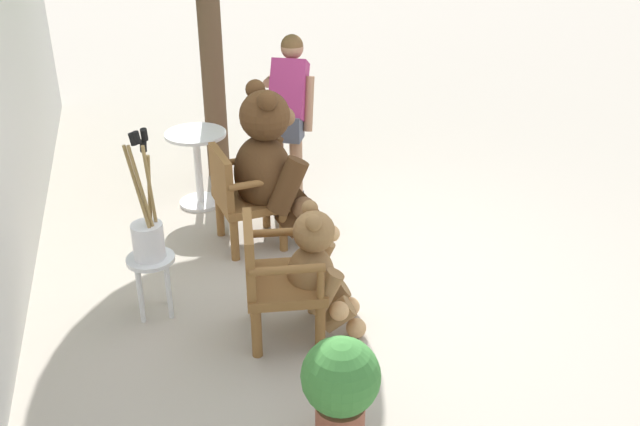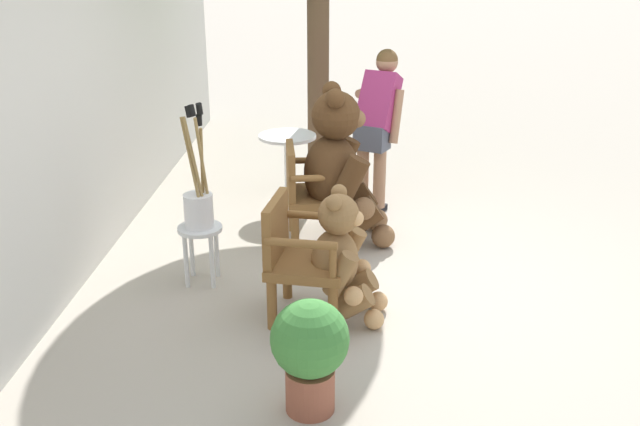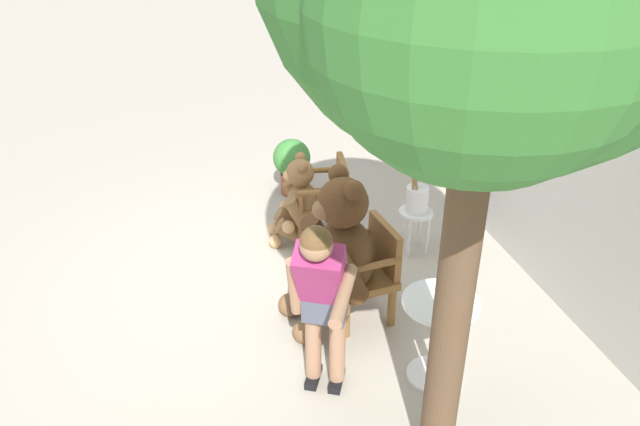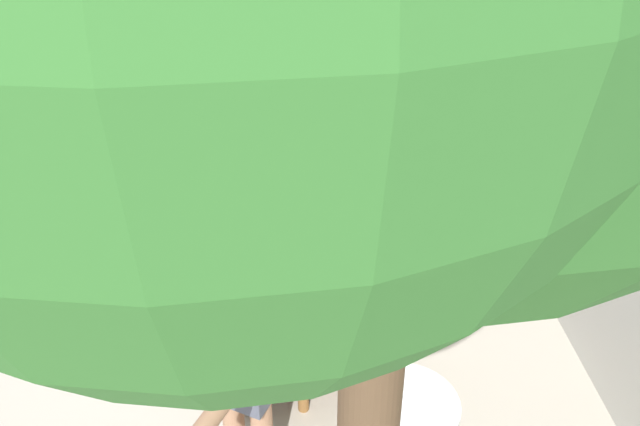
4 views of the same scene
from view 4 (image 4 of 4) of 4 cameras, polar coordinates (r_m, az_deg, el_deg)
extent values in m
plane|color=#B2A899|center=(4.89, -5.94, -9.40)|extent=(60.00, 60.00, 0.00)
cube|color=beige|center=(4.58, 24.61, 5.53)|extent=(10.00, 0.16, 2.80)
cube|color=brown|center=(5.19, 0.35, -1.13)|extent=(0.63, 0.59, 0.07)
cylinder|color=brown|center=(5.52, -1.56, -1.71)|extent=(0.07, 0.07, 0.37)
cylinder|color=brown|center=(5.14, -2.27, -4.41)|extent=(0.07, 0.07, 0.37)
cylinder|color=brown|center=(5.48, 2.79, -1.97)|extent=(0.07, 0.07, 0.37)
cylinder|color=brown|center=(5.10, 2.41, -4.72)|extent=(0.07, 0.07, 0.37)
cube|color=brown|center=(5.05, 2.96, 1.09)|extent=(0.52, 0.13, 0.42)
cylinder|color=brown|center=(5.28, 0.66, 2.64)|extent=(0.12, 0.48, 0.06)
cylinder|color=brown|center=(5.35, -1.59, 1.72)|extent=(0.05, 0.05, 0.22)
cylinder|color=brown|center=(4.84, 0.04, -0.09)|extent=(0.12, 0.48, 0.06)
cylinder|color=brown|center=(4.93, -2.39, -1.05)|extent=(0.05, 0.05, 0.22)
cube|color=brown|center=(4.10, 0.96, -10.98)|extent=(0.62, 0.58, 0.07)
cylinder|color=brown|center=(4.40, -2.31, -11.43)|extent=(0.07, 0.07, 0.37)
cylinder|color=brown|center=(4.07, -1.55, -15.71)|extent=(0.07, 0.07, 0.37)
cylinder|color=brown|center=(4.45, 3.17, -10.89)|extent=(0.07, 0.07, 0.37)
cylinder|color=brown|center=(4.12, 4.46, -15.05)|extent=(0.07, 0.07, 0.37)
cube|color=brown|center=(3.98, 4.29, -7.98)|extent=(0.52, 0.12, 0.42)
cylinder|color=brown|center=(4.14, 0.43, -6.06)|extent=(0.11, 0.48, 0.06)
cylinder|color=brown|center=(4.18, -2.45, -7.52)|extent=(0.05, 0.05, 0.22)
cylinder|color=brown|center=(3.75, 1.63, -10.54)|extent=(0.11, 0.48, 0.06)
cylinder|color=brown|center=(3.80, -1.59, -12.10)|extent=(0.05, 0.05, 0.22)
ellipsoid|color=#4C3019|center=(3.96, -0.76, -8.59)|extent=(0.62, 0.54, 0.65)
sphere|color=#4C3019|center=(3.66, -1.32, -2.56)|extent=(0.41, 0.41, 0.41)
ellipsoid|color=brown|center=(3.66, -4.03, -3.18)|extent=(0.21, 0.17, 0.15)
sphere|color=black|center=(3.66, -4.03, -3.04)|extent=(0.06, 0.06, 0.06)
sphere|color=#4C3019|center=(3.70, -1.32, 1.02)|extent=(0.16, 0.16, 0.16)
sphere|color=#4C3019|center=(3.44, -0.67, -1.47)|extent=(0.16, 0.16, 0.16)
cylinder|color=#4C3019|center=(4.19, -2.81, -6.15)|extent=(0.23, 0.38, 0.49)
sphere|color=brown|center=(4.32, -4.48, -8.47)|extent=(0.19, 0.19, 0.19)
cylinder|color=#4C3019|center=(3.72, -1.80, -11.65)|extent=(0.23, 0.38, 0.49)
sphere|color=brown|center=(3.85, -3.70, -14.36)|extent=(0.19, 0.19, 0.19)
cylinder|color=#4C3019|center=(4.30, -4.25, -11.07)|extent=(0.28, 0.43, 0.38)
sphere|color=brown|center=(4.43, -6.76, -12.81)|extent=(0.21, 0.21, 0.21)
cylinder|color=#4C3019|center=(4.05, -3.83, -14.29)|extent=(0.28, 0.43, 0.38)
sphere|color=brown|center=(4.15, -6.51, -16.37)|extent=(0.21, 0.21, 0.21)
ellipsoid|color=olive|center=(5.17, -1.64, -0.92)|extent=(0.43, 0.38, 0.44)
sphere|color=olive|center=(5.01, -1.95, 2.44)|extent=(0.28, 0.28, 0.28)
ellipsoid|color=tan|center=(5.03, -3.29, 2.30)|extent=(0.15, 0.12, 0.10)
sphere|color=black|center=(5.03, -3.30, 2.37)|extent=(0.04, 0.04, 0.04)
sphere|color=olive|center=(5.04, -1.63, 4.19)|extent=(0.11, 0.11, 0.11)
sphere|color=olive|center=(4.86, -1.98, 3.10)|extent=(0.11, 0.11, 0.11)
cylinder|color=olive|center=(5.36, -2.12, 0.27)|extent=(0.16, 0.26, 0.34)
sphere|color=tan|center=(5.46, -3.00, -0.97)|extent=(0.13, 0.13, 0.13)
cylinder|color=olive|center=(5.01, -2.81, -2.10)|extent=(0.16, 0.26, 0.34)
sphere|color=tan|center=(5.10, -3.78, -3.50)|extent=(0.13, 0.13, 0.13)
cylinder|color=olive|center=(5.42, -3.14, -2.35)|extent=(0.20, 0.30, 0.26)
sphere|color=tan|center=(5.52, -4.45, -3.23)|extent=(0.14, 0.14, 0.14)
cylinder|color=olive|center=(5.23, -3.56, -3.74)|extent=(0.20, 0.30, 0.26)
sphere|color=tan|center=(5.31, -4.96, -4.77)|extent=(0.14, 0.14, 0.14)
cylinder|color=#A37556|center=(3.59, -7.98, -17.55)|extent=(0.12, 0.12, 0.82)
cylinder|color=#A37556|center=(3.52, -5.36, -18.55)|extent=(0.12, 0.12, 0.82)
cube|color=#4C5160|center=(3.35, -6.98, -14.86)|extent=(0.33, 0.37, 0.24)
cube|color=#9E2D66|center=(3.06, -8.54, -12.20)|extent=(0.52, 0.47, 0.57)
sphere|color=#A37556|center=(2.73, -11.04, -9.02)|extent=(0.21, 0.21, 0.21)
sphere|color=brown|center=(2.72, -11.08, -8.69)|extent=(0.21, 0.21, 0.21)
cylinder|color=#A37556|center=(2.80, -8.04, -15.72)|extent=(0.54, 0.32, 0.10)
cylinder|color=#A37556|center=(3.23, -11.30, -12.71)|extent=(0.22, 0.16, 0.51)
cylinder|color=silver|center=(4.86, 10.71, -3.59)|extent=(0.34, 0.34, 0.03)
cylinder|color=silver|center=(4.93, 11.81, -6.42)|extent=(0.04, 0.04, 0.43)
cylinder|color=silver|center=(5.09, 11.35, -5.09)|extent=(0.04, 0.04, 0.43)
cylinder|color=silver|center=(4.89, 9.53, -6.51)|extent=(0.04, 0.04, 0.43)
cylinder|color=silver|center=(5.05, 9.15, -5.16)|extent=(0.04, 0.04, 0.43)
cylinder|color=white|center=(4.78, 10.88, -2.15)|extent=(0.22, 0.22, 0.26)
cylinder|color=#997A47|center=(4.64, 11.10, 1.68)|extent=(0.05, 0.14, 0.78)
cylinder|color=black|center=(4.45, 11.64, 6.58)|extent=(0.05, 0.06, 0.09)
cylinder|color=#997A47|center=(4.61, 10.57, 1.55)|extent=(0.18, 0.06, 0.78)
cylinder|color=black|center=(4.42, 11.10, 6.52)|extent=(0.06, 0.05, 0.09)
cylinder|color=#997A47|center=(4.64, 11.39, 1.62)|extent=(0.08, 0.15, 0.77)
cylinder|color=black|center=(4.46, 11.94, 6.46)|extent=(0.05, 0.06, 0.09)
cylinder|color=#997A47|center=(4.60, 10.75, 0.90)|extent=(0.15, 0.07, 0.70)
cylinder|color=black|center=(4.43, 11.23, 5.33)|extent=(0.06, 0.05, 0.09)
cylinder|color=white|center=(3.30, 7.74, -16.94)|extent=(0.56, 0.56, 0.03)
cylinder|color=brown|center=(6.26, -0.59, 1.88)|extent=(0.28, 0.28, 0.26)
sphere|color=#3D7F38|center=(6.11, -0.61, 4.60)|extent=(0.44, 0.44, 0.44)
camera|label=1|loc=(8.46, 5.90, 29.31)|focal=40.00mm
camera|label=2|loc=(8.90, -2.55, 26.47)|focal=40.00mm
camera|label=3|loc=(1.65, -132.44, -10.14)|focal=35.00mm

